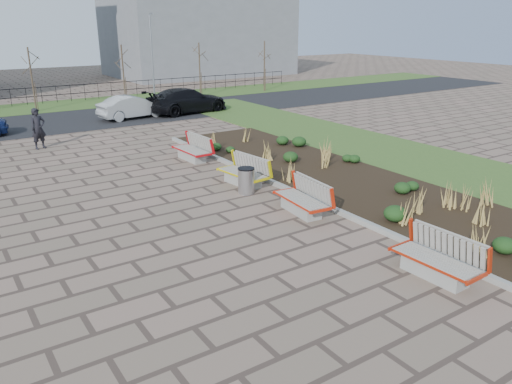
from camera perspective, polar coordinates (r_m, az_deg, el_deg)
ground at (r=11.73m, az=2.06°, el=-9.49°), size 120.00×120.00×0.00m
planting_bed at (r=18.98m, az=8.62°, el=1.80°), size 4.50×18.00×0.10m
planting_curb at (r=17.55m, az=2.95°, el=0.65°), size 0.16×18.00×0.15m
grass_verge_near at (r=22.36m, az=17.72°, el=3.65°), size 5.00×38.00×0.04m
grass_verge_far at (r=37.26m, az=-24.23°, el=8.74°), size 80.00×5.00×0.04m
road at (r=31.44m, az=-22.21°, el=7.36°), size 80.00×7.00×0.02m
bench_a at (r=12.12m, az=19.86°, el=-7.07°), size 0.97×2.13×1.00m
bench_b at (r=15.22m, az=5.18°, el=-0.63°), size 1.08×2.17×1.00m
bench_c at (r=17.81m, az=-1.55°, el=2.37°), size 1.14×2.19×1.00m
bench_d at (r=21.22m, az=-7.40°, el=4.95°), size 1.00×2.14×1.00m
litter_bin at (r=16.94m, az=-1.13°, el=1.27°), size 0.56×0.56×0.87m
pedestrian at (r=24.95m, az=-23.63°, el=6.65°), size 0.78×0.61×1.87m
car_silver at (r=31.26m, az=-13.91°, el=9.43°), size 4.27×1.95×1.36m
car_black at (r=32.47m, az=-7.91°, el=10.32°), size 5.60×2.83×1.56m
tree_c at (r=35.54m, az=-24.22°, el=11.63°), size 1.40×1.40×4.00m
tree_d at (r=37.04m, az=-14.91°, el=12.87°), size 1.40×1.40×4.00m
tree_e at (r=39.41m, az=-6.45°, el=13.70°), size 1.40×1.40×4.00m
tree_f at (r=42.49m, az=0.96°, el=14.19°), size 1.40×1.40×4.00m
lamp_east at (r=37.20m, az=-11.79°, el=14.67°), size 0.24×0.60×6.00m
railing_fence at (r=38.64m, az=-24.77°, el=9.92°), size 44.00×0.10×1.20m
building_grey at (r=56.69m, az=-6.66°, el=18.27°), size 18.00×12.00×10.00m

